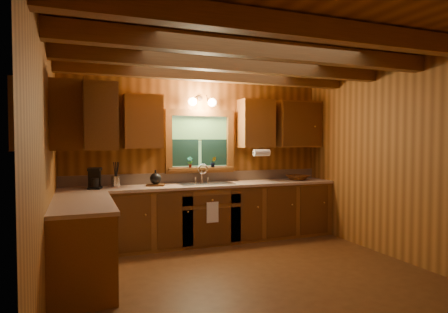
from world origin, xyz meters
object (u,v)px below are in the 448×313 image
coffee_maker (95,178)px  wicker_basket (298,178)px  cutting_board (156,185)px  sink (205,187)px

coffee_maker → wicker_basket: coffee_maker is taller
coffee_maker → cutting_board: 0.86m
coffee_maker → wicker_basket: bearing=14.4°
coffee_maker → sink: bearing=15.3°
sink → coffee_maker: size_ratio=2.84×
wicker_basket → cutting_board: bearing=178.7°
sink → coffee_maker: sink is taller
sink → wicker_basket: bearing=-1.1°
sink → cutting_board: size_ratio=3.17×
cutting_board → sink: bearing=16.9°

